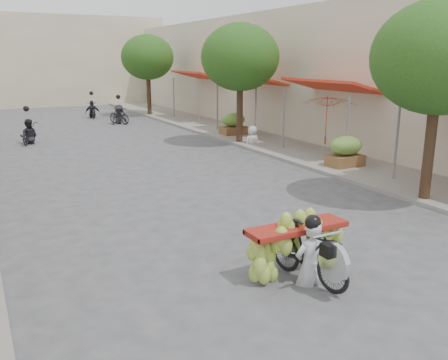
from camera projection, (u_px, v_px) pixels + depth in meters
ground at (396, 325)px, 6.93m from camera, size 120.00×120.00×0.00m
sidewalk_right at (258, 137)px, 22.92m from camera, size 4.00×60.00×0.12m
shophouse_row_right at (354, 74)px, 23.60m from camera, size 9.77×40.00×6.00m
far_building at (35, 61)px, 38.50m from camera, size 20.00×6.00×7.00m
street_tree_near at (439, 58)px, 11.86m from camera, size 3.40×3.40×5.25m
street_tree_mid at (240, 58)px, 20.40m from camera, size 3.40×3.40×5.25m
street_tree_far at (148, 57)px, 30.64m from camera, size 3.40×3.40×5.25m
produce_crate_mid at (346, 149)px, 16.41m from camera, size 1.20×0.88×1.16m
produce_crate_far at (233, 122)px, 23.24m from camera, size 1.20×0.88×1.16m
banana_motorbike at (305, 242)px, 8.21m from camera, size 2.20×1.91×2.08m
market_umbrella at (328, 95)px, 16.83m from camera, size 2.58×2.58×1.80m
pedestrian at (253, 126)px, 20.78m from camera, size 0.78×0.50×1.52m
bg_motorbike_a at (28, 127)px, 21.26m from camera, size 1.17×1.73×1.95m
bg_motorbike_b at (119, 110)px, 27.53m from camera, size 1.19×1.74×1.95m
bg_motorbike_c at (92, 106)px, 30.32m from camera, size 1.05×1.78×1.95m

